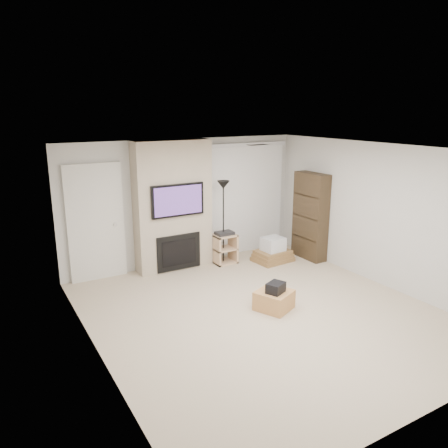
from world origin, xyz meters
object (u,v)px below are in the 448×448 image
box_stack (273,252)px  bookshelf (310,216)px  floor_lamp (223,199)px  av_stand (224,247)px  ottoman (274,300)px

box_stack → bookshelf: bookshelf is taller
floor_lamp → bookshelf: bookshelf is taller
floor_lamp → box_stack: 1.54m
box_stack → av_stand: bearing=155.3°
box_stack → bookshelf: 1.08m
floor_lamp → bookshelf: (1.72, -0.63, -0.43)m
av_stand → bookshelf: bearing=-19.8°
floor_lamp → box_stack: (0.93, -0.43, -1.14)m
ottoman → box_stack: bearing=54.0°
bookshelf → av_stand: bearing=160.2°
ottoman → floor_lamp: size_ratio=0.30×
box_stack → bookshelf: bearing=-13.9°
floor_lamp → box_stack: bearing=-24.9°
ottoman → floor_lamp: 2.57m
floor_lamp → av_stand: size_ratio=2.57×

